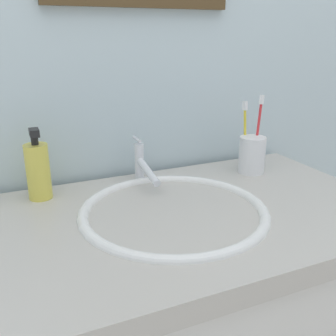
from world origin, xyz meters
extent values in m
cube|color=silver|center=(0.00, 0.31, 1.20)|extent=(2.10, 0.04, 2.40)
cube|color=#BCB7AD|center=(0.00, 0.00, 0.87)|extent=(0.90, 0.54, 0.05)
ellipsoid|color=white|center=(-0.03, 0.01, 0.85)|extent=(0.35, 0.35, 0.09)
torus|color=white|center=(-0.03, 0.01, 0.90)|extent=(0.41, 0.41, 0.02)
cylinder|color=#595B60|center=(-0.03, 0.01, 0.81)|extent=(0.03, 0.03, 0.01)
cylinder|color=silver|center=(-0.03, 0.22, 0.95)|extent=(0.02, 0.02, 0.10)
cylinder|color=silver|center=(-0.03, 0.16, 0.94)|extent=(0.02, 0.12, 0.04)
cylinder|color=silver|center=(-0.03, 0.24, 1.00)|extent=(0.01, 0.05, 0.01)
cylinder|color=white|center=(0.27, 0.15, 0.95)|extent=(0.07, 0.07, 0.10)
cylinder|color=red|center=(0.29, 0.16, 1.00)|extent=(0.03, 0.02, 0.19)
cube|color=white|center=(0.30, 0.17, 1.09)|extent=(0.02, 0.01, 0.03)
cylinder|color=yellow|center=(0.26, 0.18, 0.99)|extent=(0.01, 0.02, 0.17)
cube|color=white|center=(0.26, 0.19, 1.08)|extent=(0.01, 0.02, 0.03)
cylinder|color=#DBCC4C|center=(-0.28, 0.20, 0.96)|extent=(0.05, 0.05, 0.13)
cylinder|color=black|center=(-0.28, 0.20, 1.04)|extent=(0.02, 0.02, 0.02)
cube|color=black|center=(-0.28, 0.19, 1.06)|extent=(0.02, 0.04, 0.02)
camera|label=1|loc=(-0.35, -0.68, 1.26)|focal=41.41mm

